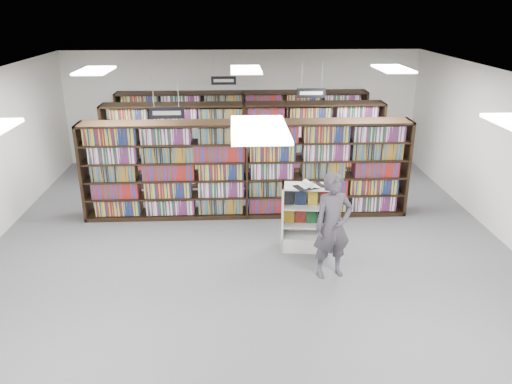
{
  "coord_description": "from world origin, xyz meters",
  "views": [
    {
      "loc": [
        -0.28,
        -8.22,
        4.44
      ],
      "look_at": [
        0.13,
        0.5,
        1.1
      ],
      "focal_mm": 35.0,
      "sensor_mm": 36.0,
      "label": 1
    }
  ],
  "objects_px": {
    "bookshelf_row_near": "(247,169)",
    "open_book": "(309,185)",
    "shopper": "(333,226)",
    "endcap_display": "(306,226)"
  },
  "relations": [
    {
      "from": "endcap_display",
      "to": "shopper",
      "type": "height_order",
      "value": "shopper"
    },
    {
      "from": "bookshelf_row_near",
      "to": "shopper",
      "type": "relative_size",
      "value": 3.78
    },
    {
      "from": "endcap_display",
      "to": "open_book",
      "type": "height_order",
      "value": "open_book"
    },
    {
      "from": "bookshelf_row_near",
      "to": "open_book",
      "type": "distance_m",
      "value": 2.1
    },
    {
      "from": "endcap_display",
      "to": "open_book",
      "type": "distance_m",
      "value": 0.88
    },
    {
      "from": "bookshelf_row_near",
      "to": "endcap_display",
      "type": "height_order",
      "value": "bookshelf_row_near"
    },
    {
      "from": "open_book",
      "to": "shopper",
      "type": "relative_size",
      "value": 0.34
    },
    {
      "from": "bookshelf_row_near",
      "to": "open_book",
      "type": "bearing_deg",
      "value": -58.53
    },
    {
      "from": "bookshelf_row_near",
      "to": "shopper",
      "type": "bearing_deg",
      "value": -63.21
    },
    {
      "from": "bookshelf_row_near",
      "to": "shopper",
      "type": "xyz_separation_m",
      "value": [
        1.36,
        -2.7,
        -0.12
      ]
    }
  ]
}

